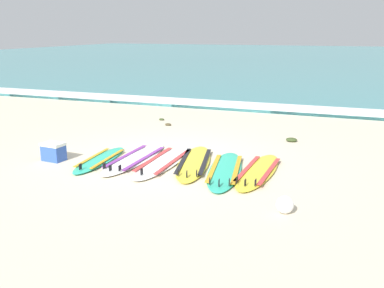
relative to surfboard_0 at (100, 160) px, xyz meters
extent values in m
plane|color=beige|center=(1.20, 0.58, -0.04)|extent=(80.00, 80.00, 0.00)
cube|color=teal|center=(1.20, 36.42, 0.01)|extent=(80.00, 60.00, 0.10)
cube|color=white|center=(1.20, 7.12, 0.02)|extent=(80.00, 1.39, 0.11)
ellipsoid|color=#2DB793|center=(0.00, 0.00, 0.00)|extent=(0.63, 2.01, 0.07)
cube|color=gold|center=(-0.18, -0.01, 0.04)|extent=(0.16, 1.39, 0.01)
cube|color=gold|center=(0.18, 0.01, 0.04)|extent=(0.16, 1.39, 0.01)
cube|color=black|center=(0.05, -0.77, 0.09)|extent=(0.02, 0.09, 0.11)
ellipsoid|color=white|center=(0.64, 0.33, 0.00)|extent=(0.66, 2.49, 0.07)
cube|color=purple|center=(0.42, 0.33, 0.04)|extent=(0.12, 1.74, 0.01)
cube|color=purple|center=(0.87, 0.32, 0.04)|extent=(0.12, 1.74, 0.01)
cube|color=black|center=(0.63, -0.64, 0.09)|extent=(0.01, 0.09, 0.11)
cube|color=black|center=(0.46, -0.58, 0.09)|extent=(0.01, 0.09, 0.11)
cube|color=black|center=(0.80, -0.58, 0.09)|extent=(0.01, 0.09, 0.11)
ellipsoid|color=white|center=(1.29, 0.33, 0.00)|extent=(0.63, 2.49, 0.07)
cube|color=#D13838|center=(1.06, 0.33, 0.04)|extent=(0.09, 1.74, 0.01)
cube|color=#D13838|center=(1.51, 0.33, 0.04)|extent=(0.09, 1.74, 0.01)
cube|color=black|center=(1.28, -0.64, 0.09)|extent=(0.01, 0.09, 0.11)
ellipsoid|color=yellow|center=(1.89, 0.49, 0.00)|extent=(1.14, 2.56, 0.07)
cube|color=black|center=(1.67, 0.44, 0.04)|extent=(0.46, 1.72, 0.01)
cube|color=black|center=(2.11, 0.54, 0.04)|extent=(0.46, 1.72, 0.01)
cube|color=black|center=(2.10, -0.46, 0.09)|extent=(0.03, 0.09, 0.11)
cube|color=black|center=(1.92, -0.44, 0.09)|extent=(0.03, 0.09, 0.11)
cube|color=black|center=(2.25, -0.36, 0.09)|extent=(0.03, 0.09, 0.11)
ellipsoid|color=#2DB793|center=(2.62, 0.24, 0.00)|extent=(1.02, 2.52, 0.07)
cube|color=gold|center=(2.40, 0.20, 0.04)|extent=(0.38, 1.71, 0.01)
cube|color=gold|center=(2.83, 0.28, 0.04)|extent=(0.38, 1.71, 0.01)
cube|color=black|center=(2.78, -0.70, 0.09)|extent=(0.03, 0.09, 0.11)
cube|color=black|center=(2.60, -0.67, 0.09)|extent=(0.03, 0.09, 0.11)
cube|color=black|center=(2.93, -0.62, 0.09)|extent=(0.03, 0.09, 0.11)
ellipsoid|color=yellow|center=(3.23, 0.40, 0.00)|extent=(0.68, 2.39, 0.07)
cube|color=#D13838|center=(3.01, 0.40, 0.04)|extent=(0.14, 1.66, 0.01)
cube|color=#D13838|center=(3.44, 0.39, 0.04)|extent=(0.14, 1.66, 0.01)
cube|color=black|center=(3.19, -0.53, 0.09)|extent=(0.02, 0.09, 0.11)
cube|color=black|center=(3.03, -0.46, 0.09)|extent=(0.02, 0.09, 0.11)
cube|color=black|center=(3.36, -0.47, 0.09)|extent=(0.02, 0.09, 0.11)
cube|color=#2D51B2|center=(-0.93, -0.28, 0.12)|extent=(0.47, 0.34, 0.32)
cube|color=white|center=(-0.93, -0.28, 0.31)|extent=(0.49, 0.36, 0.06)
sphere|color=white|center=(3.97, -1.29, 0.10)|extent=(0.27, 0.27, 0.27)
ellipsoid|color=#384723|center=(3.50, 3.01, 0.01)|extent=(0.27, 0.22, 0.09)
ellipsoid|color=#4C4228|center=(-0.04, 3.64, 0.00)|extent=(0.18, 0.15, 0.06)
ellipsoid|color=#384723|center=(-0.52, 4.24, -0.01)|extent=(0.16, 0.13, 0.06)
camera|label=1|loc=(4.72, -7.28, 2.60)|focal=40.06mm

